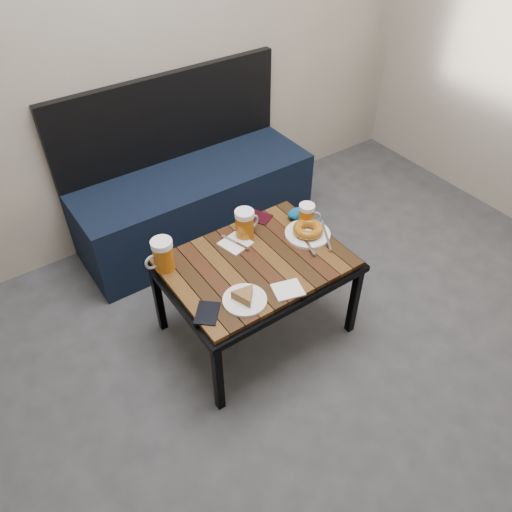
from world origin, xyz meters
TOP-DOWN VIEW (x-y plane):
  - ground at (0.00, 0.00)m, footprint 4.00×4.00m
  - bench at (0.22, 1.76)m, footprint 1.40×0.50m
  - cafe_table at (0.09, 0.90)m, footprint 0.84×0.62m
  - beer_mug_left at (-0.28, 1.10)m, footprint 0.14×0.10m
  - beer_mug_centre at (0.14, 1.08)m, footprint 0.14×0.10m
  - beer_mug_right at (0.43, 0.97)m, footprint 0.12×0.10m
  - plate_pie at (-0.10, 0.72)m, footprint 0.19×0.19m
  - plate_bagel at (0.39, 0.91)m, footprint 0.23×0.27m
  - napkin_left at (0.07, 1.05)m, footprint 0.15×0.16m
  - napkin_right at (0.09, 0.67)m, footprint 0.15×0.14m
  - passport_navy at (-0.26, 0.75)m, footprint 0.15×0.15m
  - passport_burgundy at (0.28, 1.16)m, footprint 0.14×0.16m
  - knit_pouch at (0.45, 1.04)m, footprint 0.13×0.10m

SIDE VIEW (x-z plane):
  - ground at x=0.00m, z-range 0.00..0.00m
  - bench at x=0.22m, z-range -0.20..0.75m
  - cafe_table at x=0.09m, z-range 0.19..0.66m
  - passport_navy at x=-0.26m, z-range 0.47..0.48m
  - passport_burgundy at x=0.28m, z-range 0.47..0.48m
  - napkin_right at x=0.09m, z-range 0.47..0.48m
  - napkin_left at x=0.07m, z-range 0.47..0.48m
  - plate_pie at x=-0.10m, z-range 0.47..0.52m
  - plate_bagel at x=0.39m, z-range 0.47..0.53m
  - knit_pouch at x=0.45m, z-range 0.47..0.52m
  - beer_mug_right at x=0.43m, z-range 0.47..0.60m
  - beer_mug_centre at x=0.14m, z-range 0.47..0.62m
  - beer_mug_left at x=-0.28m, z-range 0.47..0.63m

